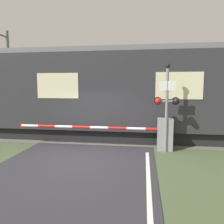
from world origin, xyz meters
TOP-DOWN VIEW (x-y plane):
  - ground_plane at (0.00, 0.00)m, footprint 80.00×80.00m
  - track_bed at (0.00, 3.39)m, footprint 36.00×3.20m
  - train at (3.58, 3.39)m, footprint 19.03×2.85m
  - crossing_barrier at (2.46, 1.52)m, footprint 6.61×0.44m
  - signal_post at (3.04, 1.28)m, footprint 0.97×0.26m
  - catenary_pole at (-6.41, 5.62)m, footprint 0.20×1.90m

SIDE VIEW (x-z plane):
  - ground_plane at x=0.00m, z-range 0.00..0.00m
  - track_bed at x=0.00m, z-range -0.04..0.09m
  - crossing_barrier at x=2.46m, z-range 0.04..1.34m
  - signal_post at x=3.04m, z-range 0.25..3.69m
  - train at x=3.58m, z-range 0.05..4.38m
  - catenary_pole at x=-6.41m, z-range 0.15..6.19m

